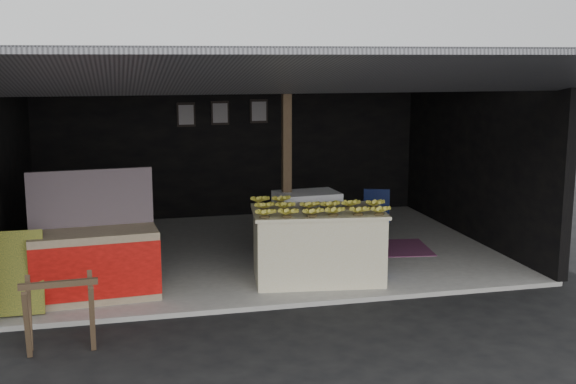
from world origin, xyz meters
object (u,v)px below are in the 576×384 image
object	(u,v)px
white_crate	(307,226)
neighbor_stall	(95,261)
plastic_chair	(376,213)
banana_table	(318,245)
sawhorse	(60,307)
water_barrel	(373,258)

from	to	relation	value
white_crate	neighbor_stall	distance (m)	3.08
plastic_chair	neighbor_stall	bearing A→B (deg)	-139.11
banana_table	neighbor_stall	world-z (taller)	neighbor_stall
banana_table	sawhorse	xyz separation A→B (m)	(-3.09, -1.53, -0.06)
sawhorse	plastic_chair	bearing A→B (deg)	31.37
water_barrel	neighbor_stall	bearing A→B (deg)	-178.09
white_crate	plastic_chair	world-z (taller)	white_crate
banana_table	sawhorse	size ratio (longest dim) A/B	2.36
sawhorse	plastic_chair	world-z (taller)	plastic_chair
neighbor_stall	water_barrel	distance (m)	3.55
banana_table	neighbor_stall	xyz separation A→B (m)	(-2.78, -0.09, -0.00)
sawhorse	plastic_chair	distance (m)	5.40
neighbor_stall	banana_table	bearing A→B (deg)	-2.39
banana_table	plastic_chair	xyz separation A→B (m)	(1.37, 1.53, 0.03)
neighbor_stall	plastic_chair	size ratio (longest dim) A/B	1.80
banana_table	plastic_chair	world-z (taller)	banana_table
water_barrel	plastic_chair	bearing A→B (deg)	68.07
neighbor_stall	water_barrel	size ratio (longest dim) A/B	3.25
neighbor_stall	water_barrel	xyz separation A→B (m)	(3.54, 0.12, -0.23)
white_crate	plastic_chair	size ratio (longest dim) A/B	1.15
banana_table	white_crate	distance (m)	0.97
banana_table	plastic_chair	bearing A→B (deg)	55.64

